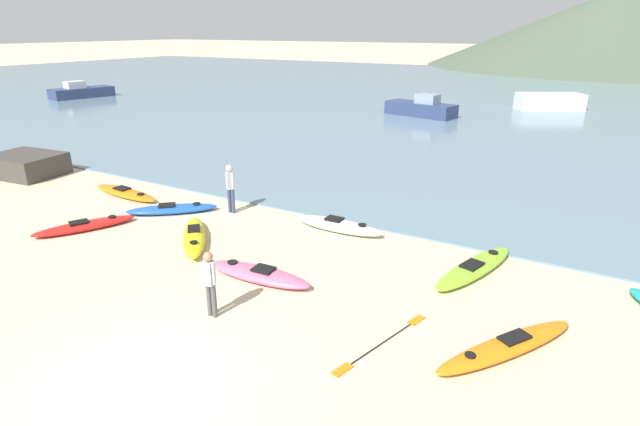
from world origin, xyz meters
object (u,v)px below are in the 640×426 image
object	(u,v)px
kayak_on_sand_5	(194,236)
kayak_on_sand_4	(172,209)
kayak_on_sand_3	(475,267)
moored_boat_1	(421,108)
kayak_on_sand_7	(85,226)
loose_paddle	(382,343)
kayak_on_sand_0	(507,346)
kayak_on_sand_2	(338,225)
moored_boat_0	(549,101)
person_near_foreground	(210,280)
shoreline_rock	(26,165)
person_near_waterline	(230,186)
kayak_on_sand_1	(259,274)
moored_boat_2	(81,92)
kayak_on_sand_8	(125,193)

from	to	relation	value
kayak_on_sand_5	kayak_on_sand_4	bearing A→B (deg)	148.59
kayak_on_sand_3	moored_boat_1	bearing A→B (deg)	112.36
kayak_on_sand_7	loose_paddle	bearing A→B (deg)	-5.08
kayak_on_sand_0	kayak_on_sand_2	bearing A→B (deg)	146.27
kayak_on_sand_0	moored_boat_0	distance (m)	33.17
loose_paddle	kayak_on_sand_2	bearing A→B (deg)	126.34
moored_boat_0	person_near_foreground	bearing A→B (deg)	-94.48
kayak_on_sand_0	moored_boat_1	size ratio (longest dim) A/B	0.63
kayak_on_sand_4	person_near_foreground	size ratio (longest dim) A/B	1.79
shoreline_rock	person_near_waterline	bearing A→B (deg)	3.92
shoreline_rock	kayak_on_sand_4	bearing A→B (deg)	-2.09
kayak_on_sand_1	moored_boat_2	bearing A→B (deg)	149.83
kayak_on_sand_1	kayak_on_sand_8	size ratio (longest dim) A/B	0.84
kayak_on_sand_2	loose_paddle	distance (m)	5.92
kayak_on_sand_0	person_near_foreground	bearing A→B (deg)	-162.33
kayak_on_sand_1	kayak_on_sand_5	world-z (taller)	kayak_on_sand_5
loose_paddle	moored_boat_2	bearing A→B (deg)	151.22
kayak_on_sand_4	moored_boat_0	bearing A→B (deg)	74.90
kayak_on_sand_4	moored_boat_0	size ratio (longest dim) A/B	0.54
person_near_foreground	moored_boat_1	bearing A→B (deg)	99.81
person_near_waterline	kayak_on_sand_4	bearing A→B (deg)	-149.08
kayak_on_sand_4	shoreline_rock	distance (m)	8.79
person_near_foreground	loose_paddle	bearing A→B (deg)	13.75
moored_boat_1	loose_paddle	world-z (taller)	moored_boat_1
kayak_on_sand_7	shoreline_rock	bearing A→B (deg)	159.87
kayak_on_sand_3	kayak_on_sand_0	bearing A→B (deg)	-66.22
kayak_on_sand_2	kayak_on_sand_3	bearing A→B (deg)	-9.22
kayak_on_sand_1	kayak_on_sand_4	bearing A→B (deg)	156.02
kayak_on_sand_0	kayak_on_sand_7	distance (m)	12.57
moored_boat_2	person_near_waterline	bearing A→B (deg)	-28.29
person_near_foreground	kayak_on_sand_8	bearing A→B (deg)	150.66
kayak_on_sand_4	moored_boat_2	xyz separation A→B (m)	(-28.64, 17.39, 0.43)
moored_boat_0	kayak_on_sand_3	bearing A→B (deg)	-86.74
kayak_on_sand_8	kayak_on_sand_7	bearing A→B (deg)	-60.82
kayak_on_sand_4	person_near_waterline	size ratio (longest dim) A/B	1.64
person_near_waterline	loose_paddle	size ratio (longest dim) A/B	0.61
person_near_waterline	kayak_on_sand_5	bearing A→B (deg)	-75.56
moored_boat_1	kayak_on_sand_7	bearing A→B (deg)	-94.68
kayak_on_sand_2	moored_boat_1	distance (m)	22.02
person_near_foreground	kayak_on_sand_7	bearing A→B (deg)	165.04
shoreline_rock	moored_boat_2	bearing A→B (deg)	139.33
kayak_on_sand_4	kayak_on_sand_5	size ratio (longest dim) A/B	1.02
kayak_on_sand_2	moored_boat_0	bearing A→B (deg)	84.86
moored_boat_0	loose_paddle	xyz separation A→B (m)	(0.88, -33.99, -0.64)
kayak_on_sand_0	moored_boat_0	bearing A→B (deg)	95.31
moored_boat_2	kayak_on_sand_4	bearing A→B (deg)	-31.26
kayak_on_sand_1	moored_boat_1	size ratio (longest dim) A/B	0.56
kayak_on_sand_0	moored_boat_2	size ratio (longest dim) A/B	0.60
kayak_on_sand_1	moored_boat_0	distance (m)	33.15
moored_boat_2	moored_boat_0	bearing A→B (deg)	19.73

